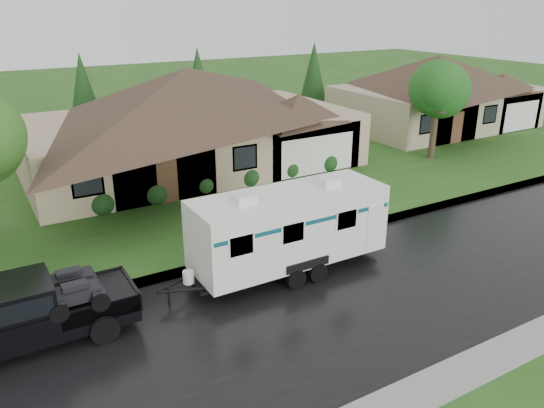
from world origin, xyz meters
The scene contains 10 objects.
ground centered at (0.00, 0.00, 0.00)m, with size 140.00×140.00×0.00m, color #295119.
road centered at (0.00, -2.00, 0.01)m, with size 140.00×8.00×0.01m, color black.
curb centered at (0.00, 2.25, 0.07)m, with size 140.00×0.50×0.15m, color gray.
lawn centered at (0.00, 15.00, 0.07)m, with size 140.00×26.00×0.15m, color #295119.
house_main centered at (2.29, 13.84, 3.59)m, with size 19.44×10.80×6.90m.
house_neighbor centered at (22.27, 14.34, 3.32)m, with size 15.12×9.72×6.45m.
tree_right_green centered at (15.31, 8.20, 4.14)m, with size 3.48×3.48×5.76m.
shrub_row centered at (2.00, 9.30, 0.65)m, with size 13.60×1.00×1.00m.
pickup_truck centered at (-8.61, 0.52, 1.07)m, with size 5.98×2.27×1.99m.
travel_trailer centered at (0.19, 0.52, 1.76)m, with size 7.38×2.59×3.31m.
Camera 1 is at (-8.97, -13.91, 9.15)m, focal length 35.00 mm.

